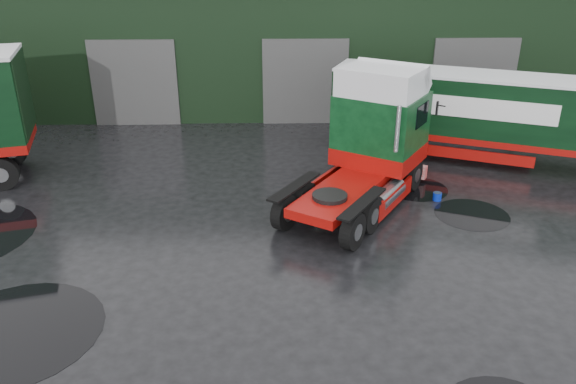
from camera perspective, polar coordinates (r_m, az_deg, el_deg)
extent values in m
plane|color=black|center=(14.74, -3.01, -9.38)|extent=(100.00, 100.00, 0.00)
cube|color=black|center=(32.71, 1.14, 15.24)|extent=(32.00, 12.00, 6.00)
cylinder|color=#0722AC|center=(19.83, 14.92, -0.44)|extent=(0.30, 0.30, 0.27)
cylinder|color=black|center=(14.57, -26.04, -12.65)|extent=(3.99, 3.99, 0.01)
cylinder|color=black|center=(20.62, 12.88, 0.35)|extent=(2.24, 2.24, 0.01)
cylinder|color=black|center=(19.18, 18.17, -2.18)|extent=(2.39, 2.39, 0.01)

